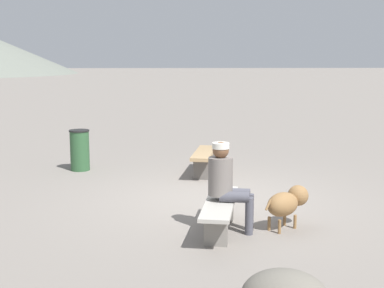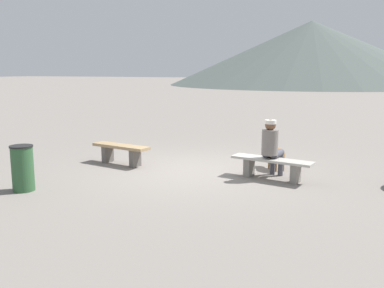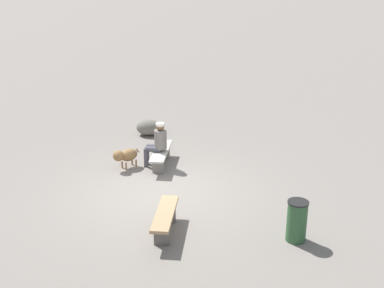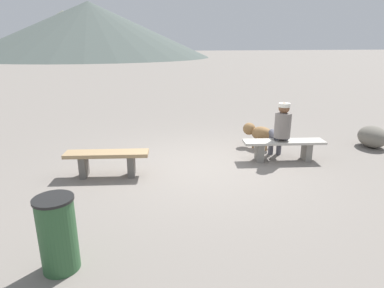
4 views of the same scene
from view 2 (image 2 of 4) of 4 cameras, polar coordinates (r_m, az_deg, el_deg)
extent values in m
cube|color=gray|center=(9.45, 0.66, -3.86)|extent=(210.00, 210.00, 0.06)
cube|color=#605B56|center=(10.49, -11.39, -1.35)|extent=(0.17, 0.32, 0.41)
cube|color=#605B56|center=(9.90, -7.74, -1.92)|extent=(0.17, 0.32, 0.41)
cube|color=#A3845B|center=(10.14, -9.66, -0.31)|extent=(1.57, 0.64, 0.07)
cube|color=gray|center=(9.04, 7.76, -3.14)|extent=(0.18, 0.32, 0.39)
cube|color=gray|center=(8.66, 13.90, -3.92)|extent=(0.18, 0.32, 0.39)
cube|color=#B2ADA3|center=(8.79, 10.81, -2.13)|extent=(1.75, 0.69, 0.05)
cylinder|color=slate|center=(8.74, 10.54, 0.22)|extent=(0.34, 0.34, 0.52)
sphere|color=brown|center=(8.69, 10.62, 2.56)|extent=(0.22, 0.22, 0.22)
cylinder|color=silver|center=(8.68, 10.63, 2.97)|extent=(0.23, 0.23, 0.08)
cylinder|color=#4C4C56|center=(8.94, 11.54, -1.30)|extent=(0.22, 0.42, 0.15)
cylinder|color=#4C4C56|center=(9.17, 11.96, -2.67)|extent=(0.11, 0.11, 0.52)
cylinder|color=#4C4C56|center=(9.01, 10.46, -1.17)|extent=(0.22, 0.42, 0.15)
cylinder|color=#4C4C56|center=(9.24, 10.90, -2.53)|extent=(0.11, 0.11, 0.52)
ellipsoid|color=olive|center=(9.66, 11.41, -1.37)|extent=(0.59, 0.62, 0.33)
sphere|color=olive|center=(9.94, 10.52, -0.63)|extent=(0.30, 0.30, 0.30)
cylinder|color=olive|center=(9.82, 10.42, -2.73)|extent=(0.04, 0.04, 0.19)
cylinder|color=olive|center=(9.91, 11.37, -2.66)|extent=(0.04, 0.04, 0.19)
cylinder|color=olive|center=(9.53, 11.33, -3.16)|extent=(0.04, 0.04, 0.19)
cylinder|color=olive|center=(9.61, 12.31, -3.07)|extent=(0.04, 0.04, 0.19)
cylinder|color=olive|center=(9.39, 12.28, -1.42)|extent=(0.10, 0.11, 0.15)
cylinder|color=#2D5633|center=(8.46, -22.03, -3.17)|extent=(0.40, 0.40, 0.83)
cylinder|color=black|center=(8.37, -22.23, -0.29)|extent=(0.42, 0.42, 0.03)
cone|color=gray|center=(85.42, 13.10, 11.46)|extent=(29.24, 29.24, 9.33)
cone|color=#4C5651|center=(65.73, 15.82, 11.81)|extent=(41.59, 41.59, 9.30)
cone|color=#4C5651|center=(79.95, 12.87, 11.21)|extent=(25.66, 25.66, 8.30)
camera|label=1|loc=(9.38, 57.13, 6.36)|focal=49.51mm
camera|label=3|loc=(16.87, -37.73, 18.28)|focal=45.63mm
camera|label=4|loc=(5.75, -42.34, 9.07)|focal=30.51mm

